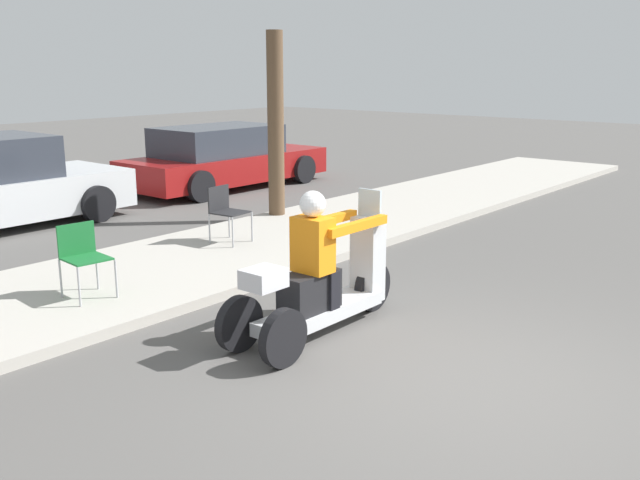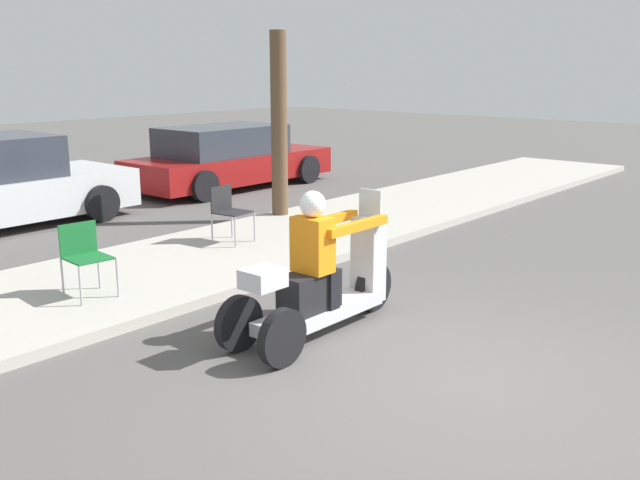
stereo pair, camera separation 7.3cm
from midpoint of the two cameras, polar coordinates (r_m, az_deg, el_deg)
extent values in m
plane|color=#565451|center=(6.40, 11.70, -11.06)|extent=(60.00, 60.00, 0.00)
cube|color=#B2ADA3|center=(9.32, -13.80, -2.80)|extent=(28.00, 2.80, 0.12)
cylinder|color=black|center=(7.93, 4.55, -3.75)|extent=(0.55, 0.10, 0.55)
cylinder|color=black|center=(6.48, -2.70, -7.83)|extent=(0.55, 0.10, 0.55)
cylinder|color=black|center=(6.86, -6.20, -6.65)|extent=(0.55, 0.10, 0.55)
cube|color=silver|center=(7.27, 0.29, -5.81)|extent=(1.61, 0.40, 0.14)
cube|color=black|center=(7.07, -0.55, -4.14)|extent=(0.64, 0.31, 0.39)
cube|color=silver|center=(7.76, 4.16, -1.52)|extent=(0.24, 0.31, 0.93)
cube|color=silver|center=(7.64, 4.33, 2.95)|extent=(0.03, 0.28, 0.30)
cube|color=silver|center=(6.54, -4.28, -3.07)|extent=(0.36, 0.31, 0.18)
cube|color=orange|center=(6.98, -0.29, -0.36)|extent=(0.26, 0.38, 0.55)
sphere|color=white|center=(6.89, -0.30, 2.90)|extent=(0.26, 0.26, 0.26)
cube|color=black|center=(7.13, 1.13, -3.99)|extent=(0.14, 0.14, 0.39)
cube|color=black|center=(7.28, -0.33, -3.61)|extent=(0.14, 0.14, 0.39)
cube|color=orange|center=(7.17, 3.32, 1.13)|extent=(0.92, 0.09, 0.09)
cube|color=orange|center=(7.41, 0.86, 1.57)|extent=(0.92, 0.09, 0.09)
cylinder|color=#A5A8AD|center=(8.12, -18.38, -3.54)|extent=(0.02, 0.02, 0.44)
cylinder|color=#A5A8AD|center=(8.30, -15.65, -2.95)|extent=(0.02, 0.02, 0.44)
cylinder|color=#A5A8AD|center=(8.50, -19.68, -2.86)|extent=(0.02, 0.02, 0.44)
cylinder|color=#A5A8AD|center=(8.68, -17.05, -2.32)|extent=(0.02, 0.02, 0.44)
cube|color=#19662D|center=(8.34, -17.80, -1.39)|extent=(0.48, 0.48, 0.02)
cube|color=#19662D|center=(8.49, -18.56, 0.07)|extent=(0.44, 0.07, 0.38)
cylinder|color=#A5A8AD|center=(10.24, -6.61, 0.61)|extent=(0.02, 0.02, 0.44)
cylinder|color=#A5A8AD|center=(10.57, -5.07, 1.07)|extent=(0.02, 0.02, 0.44)
cylinder|color=#A5A8AD|center=(10.52, -8.44, 0.91)|extent=(0.02, 0.02, 0.44)
cylinder|color=#A5A8AD|center=(10.84, -6.88, 1.35)|extent=(0.02, 0.02, 0.44)
cube|color=#232326|center=(10.49, -6.78, 2.22)|extent=(0.49, 0.49, 0.02)
cube|color=#232326|center=(10.60, -7.72, 3.30)|extent=(0.44, 0.08, 0.38)
cylinder|color=black|center=(13.01, -16.96, 2.83)|extent=(0.64, 0.22, 0.64)
cylinder|color=black|center=(14.61, -20.97, 3.67)|extent=(0.64, 0.22, 0.64)
cube|color=maroon|center=(16.08, -7.00, 5.86)|extent=(4.80, 1.80, 0.58)
cube|color=#2D333D|center=(15.85, -7.71, 7.91)|extent=(2.64, 1.62, 0.62)
cylinder|color=black|center=(16.57, -0.87, 5.69)|extent=(0.64, 0.22, 0.64)
cylinder|color=black|center=(17.81, -5.25, 6.20)|extent=(0.64, 0.22, 0.64)
cylinder|color=black|center=(14.41, -9.12, 4.28)|extent=(0.64, 0.22, 0.64)
cylinder|color=black|center=(15.81, -13.39, 4.92)|extent=(0.64, 0.22, 0.64)
cylinder|color=brown|center=(12.32, -3.12, 9.20)|extent=(0.28, 0.28, 3.11)
camera|label=1|loc=(0.04, -89.70, 0.07)|focal=40.00mm
camera|label=2|loc=(0.04, 90.30, -0.07)|focal=40.00mm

